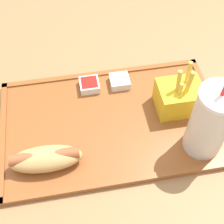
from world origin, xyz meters
name	(u,v)px	position (x,y,z in m)	size (l,w,h in m)	color
dining_table	(119,195)	(0.00, 0.00, 0.36)	(1.44, 1.05, 0.71)	olive
food_tray	(112,122)	(0.02, -0.02, 0.72)	(0.46, 0.28, 0.01)	brown
soda_cup	(210,122)	(-0.14, 0.07, 0.80)	(0.07, 0.07, 0.19)	silver
hot_dog_far	(45,158)	(0.15, 0.06, 0.74)	(0.14, 0.06, 0.04)	tan
fries_carton	(179,97)	(-0.12, -0.03, 0.75)	(0.09, 0.07, 0.11)	gold
sauce_cup_mayo	(120,81)	(-0.02, -0.12, 0.73)	(0.04, 0.04, 0.02)	silver
sauce_cup_ketchup	(89,85)	(0.05, -0.12, 0.73)	(0.04, 0.04, 0.02)	silver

